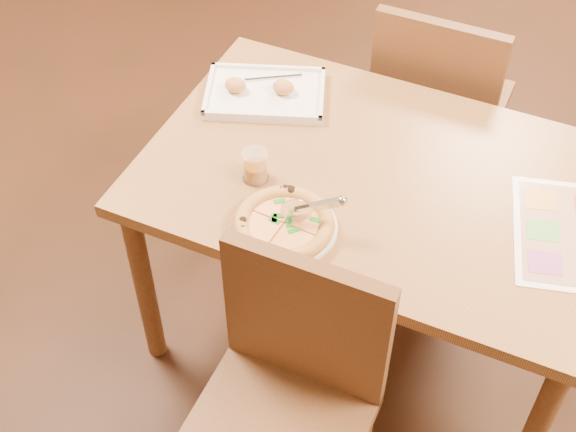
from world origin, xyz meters
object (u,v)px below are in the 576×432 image
at_px(plate, 288,227).
at_px(appetizer_tray, 264,94).
at_px(glass_tumbler, 255,167).
at_px(menu, 568,234).
at_px(chair_near, 290,378).
at_px(dining_table, 378,197).
at_px(chair_far, 438,94).
at_px(pizza_cutter, 311,207).
at_px(pizza, 284,224).

height_order(plate, appetizer_tray, appetizer_tray).
height_order(glass_tumbler, menu, glass_tumbler).
bearing_deg(chair_near, dining_table, 90.00).
distance_m(chair_near, glass_tumbler, 0.58).
xyz_separation_m(chair_near, chair_far, (-0.00, 1.20, 0.00)).
bearing_deg(pizza_cutter, glass_tumbler, 130.74).
bearing_deg(chair_near, pizza, 117.04).
relative_size(chair_near, menu, 1.22).
bearing_deg(menu, pizza, -156.56).
height_order(chair_far, pizza_cutter, chair_far).
xyz_separation_m(chair_far, plate, (-0.15, -0.89, 0.16)).
bearing_deg(chair_far, chair_near, 90.00).
xyz_separation_m(dining_table, pizza, (-0.16, -0.30, 0.11)).
relative_size(chair_far, glass_tumbler, 5.17).
distance_m(dining_table, pizza_cutter, 0.33).
distance_m(dining_table, pizza, 0.35).
relative_size(plate, pizza, 0.99).
height_order(chair_near, menu, chair_near).
relative_size(dining_table, menu, 3.38).
distance_m(dining_table, menu, 0.52).
height_order(dining_table, appetizer_tray, appetizer_tray).
xyz_separation_m(dining_table, glass_tumbler, (-0.31, -0.15, 0.13)).
relative_size(appetizer_tray, menu, 1.09).
relative_size(dining_table, appetizer_tray, 3.11).
relative_size(plate, appetizer_tray, 0.61).
distance_m(pizza, glass_tumbler, 0.21).
xyz_separation_m(chair_far, pizza_cutter, (-0.09, -0.87, 0.24)).
bearing_deg(menu, chair_far, 130.04).
relative_size(pizza, menu, 0.67).
distance_m(chair_far, glass_tumbler, 0.84).
relative_size(dining_table, chair_far, 2.77).
bearing_deg(pizza, chair_far, 80.20).
bearing_deg(pizza_cutter, appetizer_tray, 106.83).
bearing_deg(dining_table, chair_far, 90.00).
xyz_separation_m(pizza_cutter, glass_tumbler, (-0.21, 0.11, -0.04)).
relative_size(chair_near, glass_tumbler, 5.17).
bearing_deg(glass_tumbler, menu, 10.02).
xyz_separation_m(plate, appetizer_tray, (-0.29, 0.46, 0.01)).
bearing_deg(pizza, glass_tumbler, 136.29).
bearing_deg(chair_near, appetizer_tray, 119.43).
relative_size(pizza_cutter, appetizer_tray, 0.36).
relative_size(glass_tumbler, menu, 0.24).
relative_size(pizza, glass_tumbler, 2.86).
distance_m(dining_table, chair_far, 0.61).
bearing_deg(dining_table, menu, -0.90).
bearing_deg(plate, dining_table, 62.74).
distance_m(plate, glass_tumbler, 0.21).
height_order(pizza_cutter, appetizer_tray, pizza_cutter).
bearing_deg(chair_far, pizza, 80.20).
bearing_deg(pizza, dining_table, 62.45).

